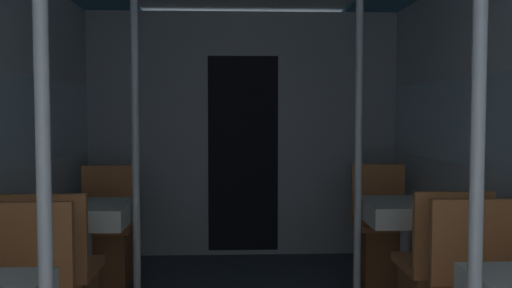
{
  "coord_description": "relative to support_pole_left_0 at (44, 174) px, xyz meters",
  "views": [
    {
      "loc": [
        -0.11,
        -1.14,
        1.32
      ],
      "look_at": [
        0.06,
        2.75,
        1.1
      ],
      "focal_mm": 40.0,
      "sensor_mm": 36.0,
      "label": 1
    }
  ],
  "objects": [
    {
      "name": "support_pole_left_1",
      "position": [
        0.0,
        1.82,
        0.0
      ],
      "size": [
        0.05,
        0.05,
        2.23
      ],
      "color": "silver",
      "rests_on": "ground_plane"
    },
    {
      "name": "support_pole_left_0",
      "position": [
        0.0,
        0.0,
        0.0
      ],
      "size": [
        0.05,
        0.05,
        2.23
      ],
      "color": "silver",
      "rests_on": "ground_plane"
    },
    {
      "name": "support_pole_right_0",
      "position": [
        1.46,
        0.0,
        0.0
      ],
      "size": [
        0.05,
        0.05,
        2.23
      ],
      "color": "silver",
      "rests_on": "ground_plane"
    },
    {
      "name": "support_pole_right_1",
      "position": [
        1.46,
        1.82,
        0.0
      ],
      "size": [
        0.05,
        0.05,
        2.23
      ],
      "color": "silver",
      "rests_on": "ground_plane"
    },
    {
      "name": "dining_table_right_1",
      "position": [
        1.8,
        1.82,
        -0.51
      ],
      "size": [
        0.59,
        0.59,
        0.72
      ],
      "color": "#4C4C51",
      "rests_on": "ground_plane"
    },
    {
      "name": "chair_right_far_1",
      "position": [
        1.8,
        2.42,
        -0.82
      ],
      "size": [
        0.43,
        0.43,
        0.9
      ],
      "rotation": [
        0.0,
        0.0,
        3.14
      ],
      "color": "#9C5B31",
      "rests_on": "ground_plane"
    },
    {
      "name": "bulkhead_far",
      "position": [
        0.73,
        3.34,
        -0.0
      ],
      "size": [
        2.82,
        0.09,
        2.23
      ],
      "color": "gray",
      "rests_on": "ground_plane"
    },
    {
      "name": "chair_left_far_1",
      "position": [
        -0.34,
        2.42,
        -0.82
      ],
      "size": [
        0.43,
        0.43,
        0.9
      ],
      "rotation": [
        0.0,
        0.0,
        3.14
      ],
      "color": "#9C5B31",
      "rests_on": "ground_plane"
    },
    {
      "name": "dining_table_left_1",
      "position": [
        -0.34,
        1.82,
        -0.51
      ],
      "size": [
        0.59,
        0.59,
        0.72
      ],
      "color": "#4C4C51",
      "rests_on": "ground_plane"
    }
  ]
}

